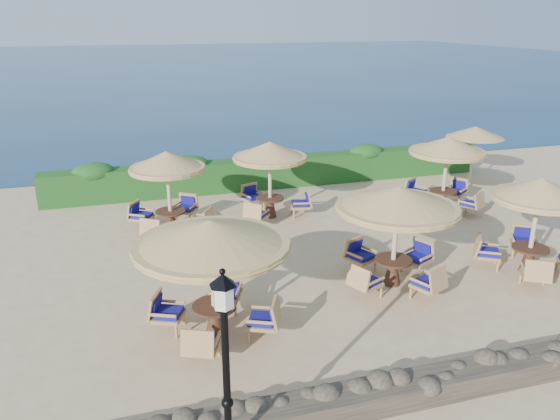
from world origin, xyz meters
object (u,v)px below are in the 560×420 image
Objects in this scene: extra_parasol at (475,132)px; cafe_set_1 at (397,216)px; cafe_set_2 at (537,212)px; cafe_set_3 at (168,181)px; cafe_set_4 at (270,165)px; lamp_post at (227,383)px; cafe_set_5 at (446,161)px; cafe_set_0 at (212,253)px.

cafe_set_1 reaches higher than extra_parasol.
extra_parasol is 8.32m from cafe_set_2.
cafe_set_3 reaches higher than extra_parasol.
cafe_set_4 is (-5.57, 6.14, 0.12)m from cafe_set_2.
extra_parasol is at bearing 43.60° from lamp_post.
cafe_set_5 is (4.48, 4.76, -0.11)m from cafe_set_1.
cafe_set_2 is 1.00× the size of cafe_set_5.
extra_parasol is 0.72× the size of cafe_set_0.
lamp_post is 10.17m from cafe_set_3.
lamp_post is at bearing -96.93° from cafe_set_0.
cafe_set_4 is (3.15, 6.79, -0.10)m from cafe_set_0.
cafe_set_0 is at bearing -145.89° from extra_parasol.
extra_parasol is at bearing 40.54° from cafe_set_5.
cafe_set_4 reaches higher than extra_parasol.
lamp_post reaches higher than cafe_set_3.
cafe_set_2 reaches higher than extra_parasol.
cafe_set_1 is 6.54m from cafe_set_5.
lamp_post is 1.20× the size of cafe_set_2.
cafe_set_1 and cafe_set_4 have the same top height.
extra_parasol is at bearing 65.68° from cafe_set_2.
cafe_set_1 is (4.82, 1.03, -0.04)m from cafe_set_0.
cafe_set_1 is (5.28, 4.80, 0.34)m from lamp_post.
cafe_set_2 is at bearing -96.37° from cafe_set_5.
cafe_set_1 is 1.14× the size of cafe_set_4.
lamp_post reaches higher than cafe_set_5.
cafe_set_3 is (-9.00, 5.73, -0.02)m from cafe_set_2.
cafe_set_2 is at bearing -114.32° from extra_parasol.
cafe_set_0 is 1.07× the size of cafe_set_1.
cafe_set_1 and cafe_set_3 have the same top height.
lamp_post is 10.20m from cafe_set_2.
cafe_set_0 is (-12.14, -8.22, -0.23)m from extra_parasol.
extra_parasol is 0.87× the size of cafe_set_5.
lamp_post is 1.07× the size of cafe_set_1.
cafe_set_2 is 10.67m from cafe_set_3.
cafe_set_0 is 7.49m from cafe_set_4.
cafe_set_1 is (-7.32, -7.20, -0.28)m from extra_parasol.
lamp_post reaches higher than cafe_set_1.
cafe_set_4 is (-8.99, -1.43, -0.33)m from extra_parasol.
lamp_post is 1.21× the size of cafe_set_4.
cafe_set_0 is at bearing -114.85° from cafe_set_4.
cafe_set_3 is 9.59m from cafe_set_5.
cafe_set_4 is at bearing -170.98° from extra_parasol.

